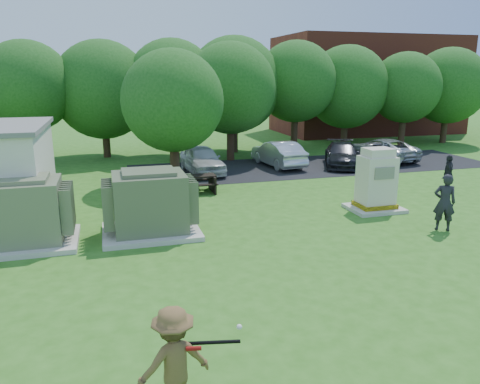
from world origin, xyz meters
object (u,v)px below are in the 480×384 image
object	(u,v)px
person_walking_right	(448,174)
car_silver_a	(278,154)
transformer_left	(22,214)
picnic_table	(195,182)
generator_cabinet	(376,183)
car_silver_b	(382,149)
batter	(174,362)
transformer_right	(150,204)
person_by_generator	(444,202)
car_white	(202,159)
car_dark	(342,155)

from	to	relation	value
person_walking_right	car_silver_a	xyz separation A→B (m)	(-4.91, 7.50, -0.11)
transformer_left	picnic_table	distance (m)	7.77
picnic_table	generator_cabinet	bearing A→B (deg)	-36.81
generator_cabinet	car_silver_b	bearing A→B (deg)	56.49
car_silver_a	transformer_left	bearing A→B (deg)	33.19
car_silver_a	batter	bearing A→B (deg)	58.82
car_silver_b	transformer_right	bearing A→B (deg)	22.93
person_by_generator	transformer_right	bearing A→B (deg)	14.82
generator_cabinet	picnic_table	xyz separation A→B (m)	(-5.96, 4.46, -0.55)
transformer_left	person_walking_right	xyz separation A→B (m)	(16.46, 1.98, -0.16)
transformer_left	car_silver_b	size ratio (longest dim) A/B	0.65
car_silver_a	car_white	bearing A→B (deg)	1.92
transformer_left	person_by_generator	xyz separation A→B (m)	(12.85, -2.24, -0.03)
transformer_right	car_white	size ratio (longest dim) A/B	0.73
generator_cabinet	person_by_generator	bearing A→B (deg)	-72.13
transformer_left	car_silver_b	world-z (taller)	transformer_left
picnic_table	person_walking_right	world-z (taller)	person_walking_right
transformer_left	car_silver_b	xyz separation A→B (m)	(18.01, 9.50, -0.32)
car_silver_a	person_walking_right	bearing A→B (deg)	116.99
transformer_left	transformer_right	xyz separation A→B (m)	(3.70, 0.00, 0.00)
generator_cabinet	picnic_table	distance (m)	7.47
person_walking_right	car_silver_b	bearing A→B (deg)	-165.35
transformer_right	car_silver_a	world-z (taller)	transformer_right
transformer_right	car_dark	world-z (taller)	transformer_right
transformer_left	batter	distance (m)	8.93
generator_cabinet	batter	bearing A→B (deg)	-135.03
transformer_left	car_dark	size ratio (longest dim) A/B	0.69
picnic_table	car_dark	xyz separation A→B (m)	(8.92, 3.72, 0.16)
transformer_left	car_white	distance (m)	11.39
transformer_left	car_dark	world-z (taller)	transformer_left
batter	car_dark	bearing A→B (deg)	-135.70
generator_cabinet	transformer_right	bearing A→B (deg)	-177.13
batter	person_by_generator	distance (m)	11.35
car_silver_a	car_dark	size ratio (longest dim) A/B	0.97
person_by_generator	car_silver_b	xyz separation A→B (m)	(5.16, 11.74, -0.29)
transformer_right	person_walking_right	size ratio (longest dim) A/B	1.86
generator_cabinet	car_silver_a	size ratio (longest dim) A/B	0.55
car_dark	car_silver_b	bearing A→B (deg)	40.85
batter	car_white	size ratio (longest dim) A/B	0.42
transformer_left	transformer_right	distance (m)	3.70
person_walking_right	car_silver_b	world-z (taller)	person_walking_right
car_white	car_dark	distance (m)	7.80
person_by_generator	transformer_left	bearing A→B (deg)	18.69
transformer_right	person_walking_right	distance (m)	12.91
picnic_table	car_white	world-z (taller)	car_white
person_by_generator	person_walking_right	distance (m)	5.55
transformer_right	car_dark	distance (m)	14.17
transformer_right	picnic_table	xyz separation A→B (m)	(2.33, 4.88, -0.50)
generator_cabinet	car_dark	world-z (taller)	generator_cabinet
person_walking_right	car_dark	world-z (taller)	person_walking_right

